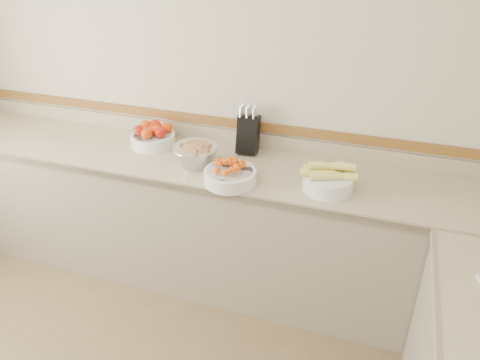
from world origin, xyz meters
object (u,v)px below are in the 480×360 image
(tomato_bowl, at_px, (153,135))
(rhubarb_bowl, at_px, (196,154))
(corn_bowl, at_px, (328,179))
(knife_block, at_px, (248,133))
(cherry_tomato_bowl, at_px, (230,174))

(tomato_bowl, height_order, rhubarb_bowl, rhubarb_bowl)
(corn_bowl, distance_m, rhubarb_bowl, 0.82)
(knife_block, height_order, corn_bowl, knife_block)
(corn_bowl, bearing_deg, knife_block, 150.70)
(knife_block, bearing_deg, tomato_bowl, -171.24)
(cherry_tomato_bowl, xyz_separation_m, rhubarb_bowl, (-0.27, 0.13, 0.03))
(cherry_tomato_bowl, bearing_deg, corn_bowl, 10.95)
(knife_block, height_order, rhubarb_bowl, knife_block)
(knife_block, bearing_deg, corn_bowl, -29.30)
(tomato_bowl, xyz_separation_m, cherry_tomato_bowl, (0.67, -0.33, -0.01))
(corn_bowl, height_order, rhubarb_bowl, corn_bowl)
(cherry_tomato_bowl, xyz_separation_m, corn_bowl, (0.55, 0.11, 0.01))
(tomato_bowl, height_order, cherry_tomato_bowl, cherry_tomato_bowl)
(knife_block, height_order, cherry_tomato_bowl, knife_block)
(knife_block, xyz_separation_m, cherry_tomato_bowl, (0.03, -0.43, -0.08))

